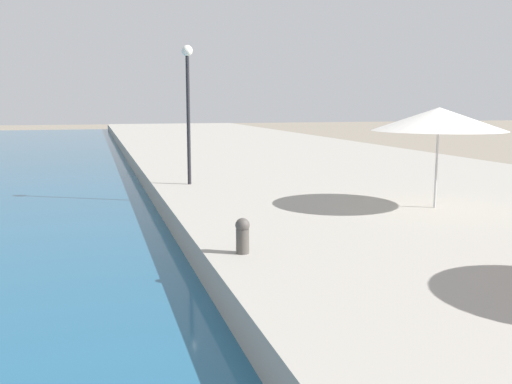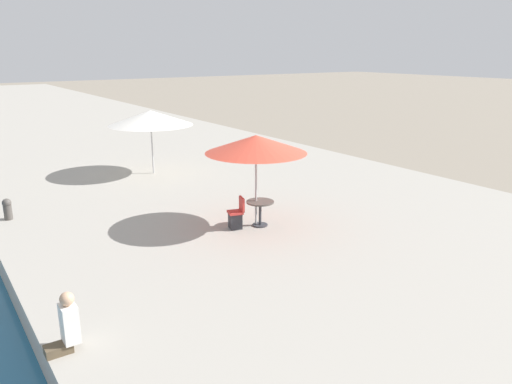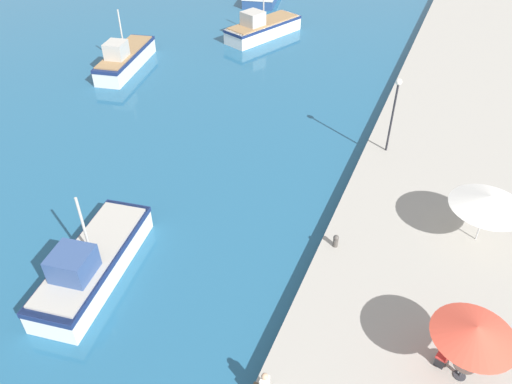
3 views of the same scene
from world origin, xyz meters
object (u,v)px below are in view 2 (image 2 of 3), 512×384
(person_at_quay, at_px, (67,325))
(mooring_bollard, at_px, (7,208))
(cafe_umbrella_white, at_px, (151,118))
(cafe_umbrella_pink, at_px, (256,144))
(cafe_chair_left, at_px, (236,217))
(cafe_table, at_px, (260,208))

(person_at_quay, bearing_deg, mooring_bollard, 87.83)
(person_at_quay, distance_m, mooring_bollard, 8.05)
(mooring_bollard, bearing_deg, cafe_umbrella_white, 27.06)
(cafe_umbrella_pink, distance_m, person_at_quay, 7.34)
(cafe_umbrella_white, xyz_separation_m, person_at_quay, (-6.29, -11.10, -1.82))
(cafe_umbrella_pink, xyz_separation_m, person_at_quay, (-6.20, -3.43, -1.92))
(cafe_umbrella_white, height_order, person_at_quay, cafe_umbrella_white)
(cafe_chair_left, bearing_deg, mooring_bollard, 65.88)
(person_at_quay, bearing_deg, cafe_chair_left, 32.25)
(cafe_table, bearing_deg, mooring_bollard, 141.52)
(cafe_umbrella_pink, distance_m, mooring_bollard, 7.76)
(cafe_umbrella_pink, relative_size, mooring_bollard, 4.41)
(cafe_table, distance_m, person_at_quay, 7.08)
(cafe_chair_left, bearing_deg, cafe_umbrella_white, 11.19)
(cafe_umbrella_white, distance_m, cafe_table, 7.99)
(mooring_bollard, bearing_deg, cafe_table, -38.48)
(cafe_chair_left, bearing_deg, person_at_quay, 138.83)
(cafe_umbrella_white, bearing_deg, cafe_table, -90.17)
(cafe_umbrella_white, bearing_deg, mooring_bollard, -152.94)
(cafe_table, height_order, mooring_bollard, cafe_table)
(cafe_umbrella_pink, bearing_deg, cafe_chair_left, 172.02)
(mooring_bollard, bearing_deg, cafe_chair_left, -40.70)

